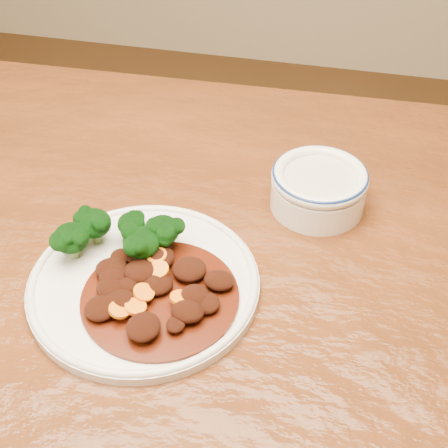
# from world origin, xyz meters

# --- Properties ---
(dining_table) EXTENTS (1.52, 0.94, 0.75)m
(dining_table) POSITION_xyz_m (0.00, 0.00, 0.67)
(dining_table) COLOR #5D2C10
(dining_table) RESTS_ON ground
(dinner_plate) EXTENTS (0.28, 0.28, 0.02)m
(dinner_plate) POSITION_xyz_m (0.01, -0.06, 0.76)
(dinner_plate) COLOR white
(dinner_plate) RESTS_ON dining_table
(broccoli_florets) EXTENTS (0.15, 0.08, 0.05)m
(broccoli_florets) POSITION_xyz_m (-0.03, -0.02, 0.79)
(broccoli_florets) COLOR olive
(broccoli_florets) RESTS_ON dinner_plate
(mince_stew) EXTENTS (0.19, 0.19, 0.03)m
(mince_stew) POSITION_xyz_m (0.03, -0.08, 0.77)
(mince_stew) COLOR #481707
(mince_stew) RESTS_ON dinner_plate
(dip_bowl) EXTENTS (0.13, 0.13, 0.06)m
(dip_bowl) POSITION_xyz_m (0.20, 0.14, 0.78)
(dip_bowl) COLOR white
(dip_bowl) RESTS_ON dining_table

